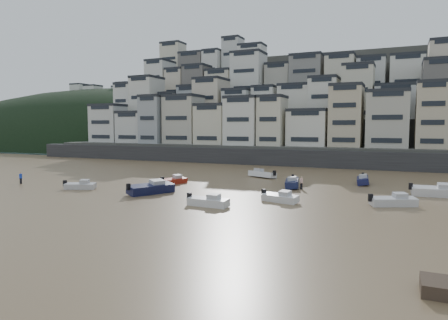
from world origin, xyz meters
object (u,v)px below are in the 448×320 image
at_px(boat_f, 174,180).
at_px(boat_i, 363,179).
at_px(boat_a, 208,200).
at_px(person_blue, 21,178).
at_px(boat_b, 280,197).
at_px(boat_g, 437,190).
at_px(boat_h, 262,173).
at_px(boat_d, 393,199).
at_px(boat_c, 151,187).
at_px(boat_e, 292,181).
at_px(boat_j, 80,185).
at_px(person_pink, 301,183).

bearing_deg(boat_f, boat_i, -45.28).
xyz_separation_m(boat_a, person_blue, (-32.67, 3.67, 0.19)).
bearing_deg(boat_a, boat_b, 43.41).
height_order(boat_g, boat_i, boat_g).
relative_size(boat_h, boat_i, 1.00).
bearing_deg(boat_b, person_blue, -161.65).
bearing_deg(boat_f, person_blue, 135.24).
bearing_deg(boat_d, boat_h, 114.87).
height_order(boat_a, boat_i, boat_i).
relative_size(boat_c, boat_f, 1.45).
height_order(boat_f, boat_g, boat_g).
bearing_deg(boat_i, boat_e, -55.79).
bearing_deg(boat_h, person_blue, 56.32).
bearing_deg(boat_j, boat_h, 28.18).
xyz_separation_m(boat_d, boat_e, (-13.17, 8.66, 0.09)).
distance_m(boat_d, person_blue, 50.87).
bearing_deg(boat_i, person_pink, -45.66).
xyz_separation_m(boat_f, boat_g, (34.64, 3.59, 0.23)).
height_order(boat_a, person_blue, person_blue).
height_order(boat_b, boat_f, boat_b).
xyz_separation_m(boat_d, boat_f, (-29.93, 4.75, -0.10)).
bearing_deg(boat_g, boat_h, 156.88).
bearing_deg(boat_a, boat_c, 160.87).
bearing_deg(boat_d, boat_e, 121.33).
height_order(boat_d, boat_i, boat_i).
bearing_deg(boat_h, boat_b, 135.03).
xyz_separation_m(boat_f, person_blue, (-20.75, -9.16, 0.26)).
xyz_separation_m(boat_e, boat_f, (-16.75, -3.90, -0.19)).
bearing_deg(boat_c, boat_i, -23.96).
xyz_separation_m(boat_b, boat_j, (-27.29, -1.96, -0.02)).
bearing_deg(boat_j, person_blue, 157.63).
distance_m(boat_h, boat_j, 28.53).
bearing_deg(person_pink, boat_h, 132.68).
bearing_deg(boat_a, boat_e, 77.15).
bearing_deg(boat_g, boat_e, 174.77).
relative_size(boat_a, boat_f, 1.10).
bearing_deg(boat_f, boat_a, -115.69).
bearing_deg(person_blue, boat_d, 4.97).
distance_m(boat_j, person_blue, 11.73).
bearing_deg(boat_h, boat_e, 152.12).
height_order(boat_e, boat_g, boat_g).
bearing_deg(boat_d, boat_j, 161.50).
bearing_deg(boat_g, boat_f, -178.31).
bearing_deg(boat_c, person_blue, 117.48).
bearing_deg(boat_b, boat_g, 49.94).
relative_size(boat_e, boat_h, 1.10).
bearing_deg(boat_d, boat_b, 167.80).
bearing_deg(boat_c, boat_f, 38.43).
bearing_deg(person_pink, boat_g, 3.14).
height_order(boat_g, person_pink, person_pink).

